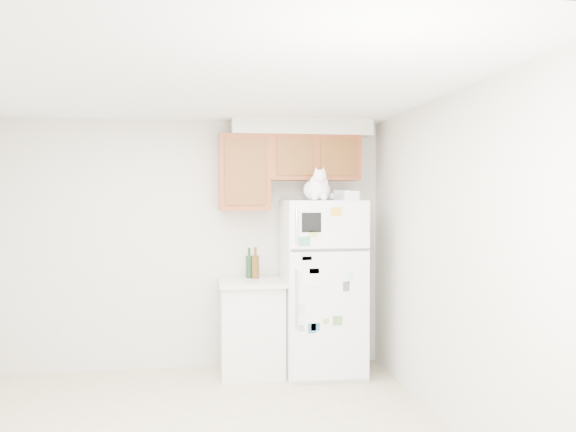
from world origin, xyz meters
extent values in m
cube|color=beige|center=(0.00, 2.00, 1.25)|extent=(3.80, 0.04, 2.50)
cube|color=beige|center=(0.00, -2.00, 1.25)|extent=(3.80, 0.04, 2.50)
cube|color=beige|center=(1.90, 0.00, 1.25)|extent=(0.04, 4.00, 2.50)
cube|color=white|center=(0.00, 0.00, 2.50)|extent=(3.80, 4.00, 0.04)
cube|color=brown|center=(1.20, 1.82, 2.12)|extent=(0.90, 0.33, 0.45)
cube|color=brown|center=(0.50, 1.82, 1.98)|extent=(0.50, 0.33, 0.75)
cube|color=silver|center=(1.07, 1.83, 2.42)|extent=(1.40, 0.37, 0.15)
cube|color=white|center=(1.25, 1.62, 0.85)|extent=(0.76, 0.72, 1.70)
cube|color=white|center=(1.25, 1.25, 1.48)|extent=(0.74, 0.03, 0.44)
cube|color=white|center=(1.25, 1.25, 0.64)|extent=(0.74, 0.03, 1.19)
cube|color=#59595B|center=(1.25, 1.25, 1.25)|extent=(0.74, 0.03, 0.02)
cylinder|color=silver|center=(0.93, 1.22, 1.47)|extent=(0.02, 0.02, 0.32)
cylinder|color=silver|center=(0.93, 1.22, 0.80)|extent=(0.02, 0.02, 0.55)
cube|color=black|center=(1.07, 1.23, 1.50)|extent=(0.18, 0.00, 0.18)
cube|color=white|center=(1.09, 1.23, 1.05)|extent=(0.22, 0.00, 0.28)
cube|color=silver|center=(1.03, 1.23, 1.19)|extent=(0.09, 0.00, 0.07)
cube|color=gold|center=(1.30, 1.23, 1.60)|extent=(0.10, 0.00, 0.08)
cube|color=#C8DD4E|center=(1.10, 1.23, 1.05)|extent=(0.09, 0.00, 0.05)
cube|color=#45986A|center=(1.00, 1.23, 1.33)|extent=(0.10, 0.00, 0.09)
cube|color=#BBD149|center=(1.08, 1.23, 1.39)|extent=(0.08, 0.00, 0.05)
cube|color=silver|center=(0.97, 1.23, 0.71)|extent=(0.07, 0.00, 0.09)
cube|color=#5C8C46|center=(1.31, 1.23, 0.59)|extent=(0.09, 0.00, 0.09)
cube|color=#82A653|center=(1.21, 1.23, 0.59)|extent=(0.05, 0.00, 0.05)
cube|color=#A67694|center=(0.98, 1.23, 0.53)|extent=(0.05, 0.00, 0.06)
cube|color=silver|center=(1.24, 1.23, 1.47)|extent=(0.06, 0.00, 0.08)
cube|color=#246293|center=(1.11, 1.23, 0.54)|extent=(0.08, 0.00, 0.07)
cube|color=#9FD9E1|center=(1.44, 1.23, 0.99)|extent=(0.06, 0.00, 0.10)
cube|color=#266699|center=(1.08, 1.23, 0.53)|extent=(0.08, 0.00, 0.09)
cube|color=#4C4A4F|center=(1.40, 1.23, 0.91)|extent=(0.06, 0.00, 0.09)
cube|color=white|center=(0.56, 1.68, 0.44)|extent=(0.60, 0.60, 0.88)
cube|color=white|center=(0.56, 1.66, 0.90)|extent=(0.64, 0.64, 0.04)
ellipsoid|color=white|center=(1.17, 1.51, 1.80)|extent=(0.25, 0.34, 0.21)
ellipsoid|color=white|center=(1.17, 1.42, 1.85)|extent=(0.18, 0.15, 0.20)
sphere|color=white|center=(1.17, 1.37, 1.93)|extent=(0.12, 0.12, 0.12)
cone|color=white|center=(1.14, 1.37, 1.99)|extent=(0.04, 0.04, 0.05)
cone|color=white|center=(1.21, 1.37, 1.99)|extent=(0.04, 0.04, 0.05)
cone|color=#D88C8C|center=(1.14, 1.36, 1.98)|extent=(0.02, 0.02, 0.03)
cone|color=#D88C8C|center=(1.21, 1.36, 1.98)|extent=(0.02, 0.02, 0.03)
sphere|color=white|center=(1.17, 1.31, 1.91)|extent=(0.05, 0.05, 0.05)
sphere|color=white|center=(1.13, 1.38, 1.73)|extent=(0.07, 0.07, 0.07)
sphere|color=white|center=(1.22, 1.38, 1.73)|extent=(0.07, 0.07, 0.07)
cylinder|color=white|center=(1.28, 1.63, 1.73)|extent=(0.15, 0.21, 0.07)
cube|color=white|center=(1.46, 1.77, 1.75)|extent=(0.19, 0.15, 0.10)
cube|color=white|center=(1.49, 1.45, 1.74)|extent=(0.16, 0.12, 0.09)
camera|label=1|loc=(0.06, -4.23, 1.73)|focal=38.00mm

